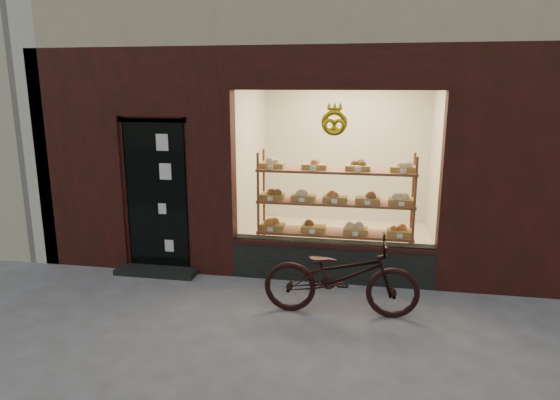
# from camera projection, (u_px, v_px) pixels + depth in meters

# --- Properties ---
(ground) EXTENTS (90.00, 90.00, 0.00)m
(ground) POSITION_uv_depth(u_px,v_px,m) (267.00, 358.00, 4.89)
(ground) COLOR #505050
(display_shelf) EXTENTS (2.20, 0.45, 1.70)m
(display_shelf) POSITION_uv_depth(u_px,v_px,m) (335.00, 211.00, 7.06)
(display_shelf) COLOR brown
(display_shelf) RESTS_ON ground
(bicycle) EXTENTS (1.81, 0.68, 0.94)m
(bicycle) POSITION_uv_depth(u_px,v_px,m) (341.00, 276.00, 5.74)
(bicycle) COLOR black
(bicycle) RESTS_ON ground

